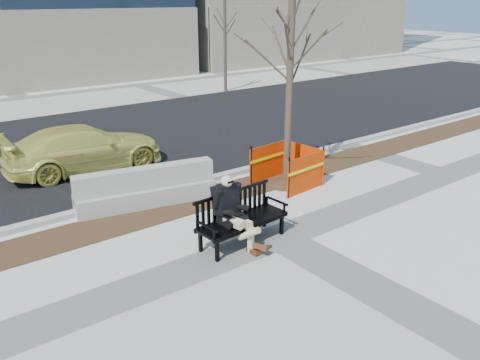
{
  "coord_description": "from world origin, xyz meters",
  "views": [
    {
      "loc": [
        -6.15,
        -6.72,
        4.61
      ],
      "look_at": [
        -0.32,
        0.86,
        1.06
      ],
      "focal_mm": 37.09,
      "sensor_mm": 36.0,
      "label": 1
    }
  ],
  "objects_px": {
    "bench": "(242,242)",
    "sedan": "(87,169)",
    "jersey_barrier_left": "(147,205)",
    "seated_man": "(231,245)",
    "tree_fence": "(286,185)"
  },
  "relations": [
    {
      "from": "tree_fence",
      "to": "bench",
      "type": "bearing_deg",
      "value": -147.2
    },
    {
      "from": "sedan",
      "to": "seated_man",
      "type": "bearing_deg",
      "value": -173.02
    },
    {
      "from": "jersey_barrier_left",
      "to": "seated_man",
      "type": "bearing_deg",
      "value": -71.57
    },
    {
      "from": "bench",
      "to": "seated_man",
      "type": "xyz_separation_m",
      "value": [
        -0.27,
        0.04,
        0.0
      ]
    },
    {
      "from": "jersey_barrier_left",
      "to": "sedan",
      "type": "bearing_deg",
      "value": 104.38
    },
    {
      "from": "bench",
      "to": "sedan",
      "type": "distance_m",
      "value": 6.25
    },
    {
      "from": "seated_man",
      "to": "sedan",
      "type": "relative_size",
      "value": 0.33
    },
    {
      "from": "seated_man",
      "to": "sedan",
      "type": "bearing_deg",
      "value": 90.96
    },
    {
      "from": "seated_man",
      "to": "tree_fence",
      "type": "xyz_separation_m",
      "value": [
        3.15,
        1.82,
        0.0
      ]
    },
    {
      "from": "jersey_barrier_left",
      "to": "bench",
      "type": "bearing_deg",
      "value": -66.54
    },
    {
      "from": "sedan",
      "to": "jersey_barrier_left",
      "type": "relative_size",
      "value": 1.34
    },
    {
      "from": "bench",
      "to": "tree_fence",
      "type": "bearing_deg",
      "value": 29.01
    },
    {
      "from": "sedan",
      "to": "tree_fence",
      "type": "bearing_deg",
      "value": -137.69
    },
    {
      "from": "sedan",
      "to": "jersey_barrier_left",
      "type": "distance_m",
      "value": 3.32
    },
    {
      "from": "bench",
      "to": "seated_man",
      "type": "relative_size",
      "value": 1.37
    }
  ]
}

